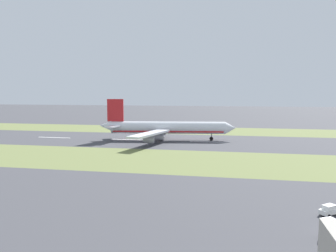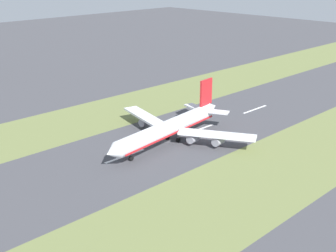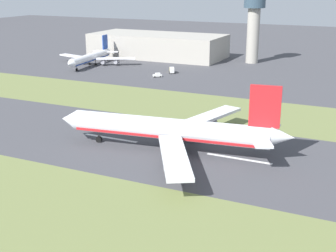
{
  "view_description": "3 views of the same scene",
  "coord_description": "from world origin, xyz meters",
  "px_view_note": "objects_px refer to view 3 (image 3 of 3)",
  "views": [
    {
      "loc": [
        155.09,
        30.4,
        23.64
      ],
      "look_at": [
        -1.9,
        0.94,
        7.0
      ],
      "focal_mm": 35.0,
      "sensor_mm": 36.0,
      "label": 1
    },
    {
      "loc": [
        -121.14,
        119.08,
        66.29
      ],
      "look_at": [
        -1.9,
        0.94,
        7.0
      ],
      "focal_mm": 50.0,
      "sensor_mm": 36.0,
      "label": 2
    },
    {
      "loc": [
        -113.2,
        -51.6,
        45.39
      ],
      "look_at": [
        -1.9,
        0.94,
        7.0
      ],
      "focal_mm": 50.0,
      "sensor_mm": 36.0,
      "label": 3
    }
  ],
  "objects_px": {
    "airplane_parked_apron": "(91,57)",
    "apron_car": "(157,75)",
    "airplane_main_jet": "(175,130)",
    "service_truck": "(172,70)",
    "control_tower": "(254,20)",
    "terminal_building": "(158,45)"
  },
  "relations": [
    {
      "from": "airplane_main_jet",
      "to": "service_truck",
      "type": "xyz_separation_m",
      "value": [
        103.26,
        48.6,
        -4.36
      ]
    },
    {
      "from": "terminal_building",
      "to": "airplane_main_jet",
      "type": "bearing_deg",
      "value": -151.94
    },
    {
      "from": "airplane_main_jet",
      "to": "apron_car",
      "type": "xyz_separation_m",
      "value": [
        91.05,
        50.73,
        -5.02
      ]
    },
    {
      "from": "terminal_building",
      "to": "service_truck",
      "type": "height_order",
      "value": "terminal_building"
    },
    {
      "from": "airplane_main_jet",
      "to": "airplane_parked_apron",
      "type": "distance_m",
      "value": 144.03
    },
    {
      "from": "terminal_building",
      "to": "service_truck",
      "type": "xyz_separation_m",
      "value": [
        -45.27,
        -30.58,
        -5.3
      ]
    },
    {
      "from": "airplane_main_jet",
      "to": "terminal_building",
      "type": "height_order",
      "value": "airplane_main_jet"
    },
    {
      "from": "airplane_main_jet",
      "to": "apron_car",
      "type": "height_order",
      "value": "airplane_main_jet"
    },
    {
      "from": "airplane_main_jet",
      "to": "airplane_parked_apron",
      "type": "xyz_separation_m",
      "value": [
        104.93,
        98.65,
        -1.56
      ]
    },
    {
      "from": "control_tower",
      "to": "apron_car",
      "type": "relative_size",
      "value": 8.63
    },
    {
      "from": "control_tower",
      "to": "airplane_parked_apron",
      "type": "distance_m",
      "value": 93.41
    },
    {
      "from": "terminal_building",
      "to": "airplane_parked_apron",
      "type": "xyz_separation_m",
      "value": [
        -43.6,
        19.47,
        -2.5
      ]
    },
    {
      "from": "control_tower",
      "to": "service_truck",
      "type": "relative_size",
      "value": 6.25
    },
    {
      "from": "airplane_main_jet",
      "to": "apron_car",
      "type": "distance_m",
      "value": 104.35
    },
    {
      "from": "airplane_main_jet",
      "to": "service_truck",
      "type": "bearing_deg",
      "value": 25.2
    },
    {
      "from": "control_tower",
      "to": "airplane_main_jet",
      "type": "bearing_deg",
      "value": -172.41
    },
    {
      "from": "terminal_building",
      "to": "control_tower",
      "type": "bearing_deg",
      "value": -87.06
    },
    {
      "from": "terminal_building",
      "to": "control_tower",
      "type": "height_order",
      "value": "control_tower"
    },
    {
      "from": "airplane_main_jet",
      "to": "apron_car",
      "type": "relative_size",
      "value": 14.66
    },
    {
      "from": "airplane_parked_apron",
      "to": "apron_car",
      "type": "bearing_deg",
      "value": -106.16
    },
    {
      "from": "service_truck",
      "to": "airplane_parked_apron",
      "type": "bearing_deg",
      "value": 88.09
    },
    {
      "from": "control_tower",
      "to": "service_truck",
      "type": "xyz_separation_m",
      "value": [
        -48.3,
        28.4,
        -22.71
      ]
    }
  ]
}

